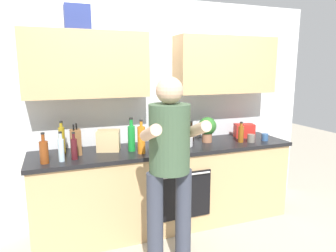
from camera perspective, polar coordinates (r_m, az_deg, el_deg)
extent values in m
plane|color=#B2A893|center=(3.67, -0.15, -17.63)|extent=(12.00, 12.00, 0.00)
cube|color=silver|center=(3.60, -2.16, 2.88)|extent=(4.00, 0.06, 2.50)
cube|color=tan|center=(3.21, -14.90, 10.97)|extent=(1.22, 0.32, 0.65)
cube|color=tan|center=(3.72, 10.61, 11.07)|extent=(1.22, 0.32, 0.65)
cylinder|color=silver|center=(3.84, 13.22, 16.57)|extent=(0.29, 0.29, 0.10)
cube|color=navy|center=(3.24, -16.55, 18.74)|extent=(0.24, 0.20, 0.23)
cube|color=tan|center=(3.48, -0.15, -11.39)|extent=(2.80, 0.60, 0.86)
cube|color=black|center=(3.34, -0.15, -4.22)|extent=(2.84, 0.64, 0.04)
cube|color=black|center=(3.24, 3.32, -12.79)|extent=(0.56, 0.02, 0.50)
cylinder|color=silver|center=(3.13, 3.53, -9.09)|extent=(0.52, 0.02, 0.02)
cylinder|color=#383D4C|center=(2.73, -2.42, -17.63)|extent=(0.14, 0.14, 0.89)
cylinder|color=#383D4C|center=(2.81, 2.84, -16.74)|extent=(0.14, 0.14, 0.89)
cylinder|color=#3F593F|center=(2.51, 0.27, -2.32)|extent=(0.34, 0.34, 0.56)
sphere|color=#D8AD8C|center=(2.45, 0.28, 6.65)|extent=(0.22, 0.22, 0.22)
cylinder|color=#D8AD8C|center=(2.31, -3.30, -1.30)|extent=(0.09, 0.31, 0.19)
cylinder|color=#D8AD8C|center=(2.46, 5.63, -0.61)|extent=(0.09, 0.31, 0.19)
cylinder|color=#471419|center=(2.99, -17.07, -4.16)|extent=(0.06, 0.06, 0.20)
cylinder|color=#471419|center=(2.96, -17.20, -1.84)|extent=(0.03, 0.03, 0.05)
cylinder|color=black|center=(2.96, -17.23, -1.22)|extent=(0.03, 0.03, 0.01)
cylinder|color=#8C4C14|center=(3.62, 13.42, -1.52)|extent=(0.06, 0.06, 0.19)
cylinder|color=#8C4C14|center=(3.59, 13.49, 0.22)|extent=(0.03, 0.03, 0.04)
cylinder|color=black|center=(3.59, 13.51, 0.64)|extent=(0.03, 0.03, 0.01)
cylinder|color=orange|center=(3.06, -4.98, -2.64)|extent=(0.08, 0.08, 0.27)
cylinder|color=orange|center=(3.03, -5.03, 0.38)|extent=(0.03, 0.03, 0.06)
cylinder|color=black|center=(3.02, -5.04, 1.03)|extent=(0.03, 0.03, 0.01)
cylinder|color=silver|center=(2.96, -19.26, -4.31)|extent=(0.05, 0.05, 0.21)
cylinder|color=silver|center=(2.93, -19.42, -1.81)|extent=(0.03, 0.03, 0.06)
cylinder|color=black|center=(2.93, -19.46, -1.14)|extent=(0.03, 0.03, 0.01)
cylinder|color=black|center=(3.61, 4.34, -1.40)|extent=(0.07, 0.07, 0.17)
cylinder|color=black|center=(3.59, 4.37, 0.33)|extent=(0.03, 0.03, 0.05)
cylinder|color=black|center=(3.58, 4.38, 0.83)|extent=(0.03, 0.03, 0.01)
cylinder|color=#198C33|center=(3.16, -6.81, -2.33)|extent=(0.07, 0.07, 0.26)
cylinder|color=#198C33|center=(3.13, -6.87, 0.60)|extent=(0.04, 0.04, 0.07)
cylinder|color=black|center=(3.12, -6.89, 1.38)|extent=(0.04, 0.04, 0.02)
cylinder|color=brown|center=(2.96, -22.08, -4.59)|extent=(0.08, 0.08, 0.20)
cylinder|color=brown|center=(2.93, -22.27, -2.06)|extent=(0.03, 0.03, 0.07)
cylinder|color=black|center=(2.92, -22.33, -1.27)|extent=(0.03, 0.03, 0.01)
cylinder|color=olive|center=(3.22, -19.13, -2.57)|extent=(0.06, 0.06, 0.27)
cylinder|color=olive|center=(3.19, -19.31, 0.18)|extent=(0.03, 0.03, 0.05)
cylinder|color=black|center=(3.19, -19.34, 0.73)|extent=(0.03, 0.03, 0.02)
cylinder|color=white|center=(3.22, -1.37, -3.61)|extent=(0.09, 0.09, 0.09)
cylinder|color=#33598C|center=(3.79, 17.58, -1.98)|extent=(0.08, 0.08, 0.08)
cylinder|color=slate|center=(3.66, 15.20, -2.22)|extent=(0.09, 0.09, 0.09)
cylinder|color=silver|center=(3.38, 2.47, -2.83)|extent=(0.26, 0.26, 0.10)
cube|color=brown|center=(3.16, -16.80, -2.90)|extent=(0.10, 0.14, 0.25)
cylinder|color=black|center=(3.10, -17.20, -0.26)|extent=(0.02, 0.02, 0.06)
cylinder|color=black|center=(3.15, -16.70, -0.10)|extent=(0.02, 0.02, 0.06)
cylinder|color=#9E6647|center=(3.56, 7.28, -2.15)|extent=(0.11, 0.11, 0.11)
sphere|color=#2D6B28|center=(3.54, 7.33, -0.01)|extent=(0.21, 0.21, 0.21)
cube|color=red|center=(3.89, 14.00, -0.84)|extent=(0.26, 0.20, 0.16)
cube|color=tan|center=(3.23, -11.01, -2.65)|extent=(0.27, 0.25, 0.21)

